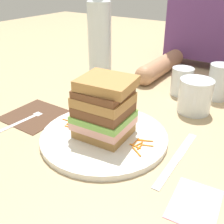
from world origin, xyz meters
name	(u,v)px	position (x,y,z in m)	size (l,w,h in m)	color
ground_plane	(100,135)	(0.00, 0.00, 0.00)	(3.00, 3.00, 0.00)	tan
main_plate	(104,136)	(0.02, -0.01, 0.01)	(0.27, 0.27, 0.01)	white
sandwich	(104,108)	(0.02, -0.01, 0.07)	(0.12, 0.11, 0.13)	#A87A42
carrot_shred_0	(72,121)	(-0.08, -0.01, 0.01)	(0.00, 0.00, 0.03)	orange
carrot_shred_1	(80,125)	(-0.05, -0.01, 0.01)	(0.00, 0.00, 0.02)	orange
carrot_shred_2	(69,127)	(-0.06, -0.03, 0.01)	(0.00, 0.00, 0.03)	orange
carrot_shred_3	(68,121)	(-0.09, -0.01, 0.01)	(0.00, 0.00, 0.03)	orange
carrot_shred_4	(74,119)	(-0.08, 0.01, 0.01)	(0.00, 0.00, 0.02)	orange
carrot_shred_5	(81,121)	(-0.06, 0.01, 0.01)	(0.00, 0.00, 0.02)	orange
carrot_shred_6	(140,147)	(0.10, -0.01, 0.01)	(0.00, 0.00, 0.02)	orange
carrot_shred_7	(136,141)	(0.09, 0.01, 0.01)	(0.00, 0.00, 0.03)	orange
carrot_shred_8	(145,141)	(0.10, 0.02, 0.01)	(0.00, 0.00, 0.03)	orange
carrot_shred_9	(138,145)	(0.10, 0.00, 0.01)	(0.00, 0.00, 0.02)	orange
carrot_shred_10	(142,140)	(0.10, 0.02, 0.01)	(0.00, 0.00, 0.02)	orange
carrot_shred_11	(137,152)	(0.11, -0.02, 0.01)	(0.00, 0.00, 0.03)	orange
carrot_shred_12	(135,146)	(0.09, -0.01, 0.01)	(0.00, 0.00, 0.03)	orange
carrot_shred_13	(147,145)	(0.11, 0.01, 0.01)	(0.00, 0.00, 0.02)	orange
napkin_dark	(35,115)	(-0.19, -0.02, 0.00)	(0.14, 0.14, 0.00)	#4C3323
fork	(28,117)	(-0.19, -0.04, 0.00)	(0.03, 0.17, 0.00)	silver
knife	(176,160)	(0.17, 0.01, 0.00)	(0.02, 0.20, 0.00)	silver
juice_glass	(195,98)	(0.13, 0.23, 0.04)	(0.08, 0.08, 0.09)	white
water_bottle	(100,41)	(-0.18, 0.25, 0.14)	(0.07, 0.07, 0.30)	silver
empty_tumbler_0	(182,81)	(0.06, 0.32, 0.04)	(0.06, 0.06, 0.08)	silver
empty_tumbler_1	(219,82)	(0.16, 0.34, 0.05)	(0.06, 0.06, 0.10)	silver
napkin_pink	(195,203)	(0.24, -0.08, 0.00)	(0.07, 0.10, 0.00)	pink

